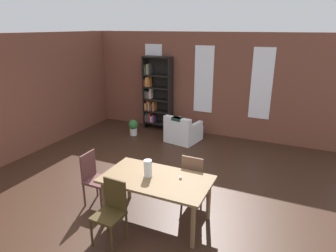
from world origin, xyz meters
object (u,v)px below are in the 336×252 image
at_px(vase_on_table, 148,168).
at_px(dining_chair_head_left, 94,177).
at_px(bookshelf_tall, 156,94).
at_px(dining_chair_near_left, 111,210).
at_px(dining_chair_far_right, 194,178).
at_px(potted_plant_by_shelf, 133,127).
at_px(dining_table, 156,183).
at_px(armchair_white, 183,132).

height_order(vase_on_table, dining_chair_head_left, vase_on_table).
bearing_deg(bookshelf_tall, dining_chair_near_left, -70.52).
xyz_separation_m(dining_chair_far_right, potted_plant_by_shelf, (-2.81, 2.61, -0.26)).
xyz_separation_m(dining_table, vase_on_table, (-0.15, 0.00, 0.23)).
height_order(dining_chair_head_left, potted_plant_by_shelf, dining_chair_head_left).
distance_m(dining_chair_near_left, potted_plant_by_shelf, 4.51).
xyz_separation_m(dining_table, potted_plant_by_shelf, (-2.42, 3.31, -0.42)).
xyz_separation_m(dining_chair_head_left, armchair_white, (0.30, 3.46, -0.23)).
relative_size(dining_table, armchair_white, 1.85).
distance_m(dining_table, bookshelf_tall, 4.67).
height_order(dining_table, vase_on_table, vase_on_table).
relative_size(dining_chair_head_left, dining_chair_near_left, 1.00).
relative_size(dining_chair_near_left, dining_chair_far_right, 1.00).
bearing_deg(armchair_white, vase_on_table, -77.20).
height_order(armchair_white, potted_plant_by_shelf, armchair_white).
bearing_deg(dining_table, vase_on_table, 180.00).
height_order(vase_on_table, bookshelf_tall, bookshelf_tall).
relative_size(dining_chair_far_right, bookshelf_tall, 0.43).
bearing_deg(dining_chair_far_right, potted_plant_by_shelf, 137.10).
bearing_deg(potted_plant_by_shelf, vase_on_table, -55.50).
xyz_separation_m(armchair_white, potted_plant_by_shelf, (-1.49, -0.15, -0.02)).
height_order(bookshelf_tall, potted_plant_by_shelf, bookshelf_tall).
distance_m(bookshelf_tall, armchair_white, 1.58).
bearing_deg(dining_chair_near_left, dining_table, 61.33).
bearing_deg(dining_chair_far_right, vase_on_table, -127.27).
xyz_separation_m(vase_on_table, potted_plant_by_shelf, (-2.28, 3.31, -0.65)).
bearing_deg(dining_table, dining_chair_head_left, -179.98).
bearing_deg(armchair_white, bookshelf_tall, 149.08).
height_order(dining_chair_near_left, bookshelf_tall, bookshelf_tall).
height_order(vase_on_table, potted_plant_by_shelf, vase_on_table).
bearing_deg(dining_table, armchair_white, 105.09).
height_order(dining_chair_near_left, dining_chair_far_right, same).
height_order(dining_chair_head_left, armchair_white, dining_chair_head_left).
height_order(dining_table, potted_plant_by_shelf, dining_table).
xyz_separation_m(dining_chair_head_left, bookshelf_tall, (-0.87, 4.16, 0.56)).
bearing_deg(potted_plant_by_shelf, dining_chair_near_left, -63.05).
bearing_deg(potted_plant_by_shelf, armchair_white, 5.59).
bearing_deg(dining_chair_near_left, bookshelf_tall, 109.48).
bearing_deg(vase_on_table, dining_chair_head_left, -179.98).
relative_size(dining_chair_head_left, bookshelf_tall, 0.43).
xyz_separation_m(dining_table, dining_chair_near_left, (-0.38, -0.70, -0.16)).
bearing_deg(dining_chair_head_left, dining_table, 0.02).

